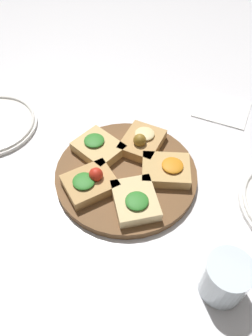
% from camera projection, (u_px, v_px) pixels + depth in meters
% --- Properties ---
extents(ground_plane, '(3.00, 3.00, 0.00)m').
position_uv_depth(ground_plane, '(126.00, 177.00, 0.74)').
color(ground_plane, white).
extents(serving_board, '(0.32, 0.32, 0.02)m').
position_uv_depth(serving_board, '(126.00, 174.00, 0.74)').
color(serving_board, brown).
rests_on(serving_board, ground_plane).
extents(focaccia_slice_0, '(0.13, 0.13, 0.03)m').
position_uv_depth(focaccia_slice_0, '(135.00, 200.00, 0.66)').
color(focaccia_slice_0, '#E5C689').
rests_on(focaccia_slice_0, serving_board).
extents(focaccia_slice_1, '(0.13, 0.12, 0.03)m').
position_uv_depth(focaccia_slice_1, '(166.00, 170.00, 0.72)').
color(focaccia_slice_1, tan).
rests_on(focaccia_slice_1, serving_board).
extents(focaccia_slice_2, '(0.10, 0.11, 0.05)m').
position_uv_depth(focaccia_slice_2, '(142.00, 141.00, 0.77)').
color(focaccia_slice_2, tan).
rests_on(focaccia_slice_2, serving_board).
extents(focaccia_slice_3, '(0.12, 0.10, 0.03)m').
position_uv_depth(focaccia_slice_3, '(98.00, 148.00, 0.76)').
color(focaccia_slice_3, '#DBB775').
rests_on(focaccia_slice_3, serving_board).
extents(focaccia_slice_4, '(0.12, 0.13, 0.05)m').
position_uv_depth(focaccia_slice_4, '(90.00, 182.00, 0.69)').
color(focaccia_slice_4, tan).
rests_on(focaccia_slice_4, serving_board).
extents(water_glass, '(0.08, 0.08, 0.09)m').
position_uv_depth(water_glass, '(225.00, 278.00, 0.55)').
color(water_glass, silver).
rests_on(water_glass, ground_plane).
extents(napkin_stack, '(0.16, 0.14, 0.01)m').
position_uv_depth(napkin_stack, '(222.00, 109.00, 0.89)').
color(napkin_stack, white).
rests_on(napkin_stack, ground_plane).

